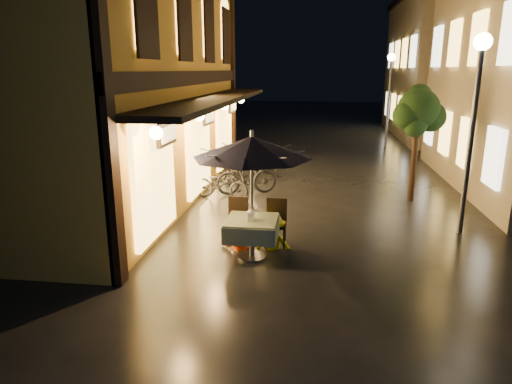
# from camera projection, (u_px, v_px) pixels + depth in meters

# --- Properties ---
(ground) EXTENTS (90.00, 90.00, 0.00)m
(ground) POSITION_uv_depth(u_px,v_px,m) (325.00, 261.00, 8.63)
(ground) COLOR black
(ground) RESTS_ON ground
(west_building) EXTENTS (5.90, 11.40, 7.40)m
(west_building) POSITION_uv_depth(u_px,v_px,m) (113.00, 62.00, 12.23)
(west_building) COLOR #E98F44
(west_building) RESTS_ON ground
(east_building_far) EXTENTS (7.30, 10.30, 7.30)m
(east_building_far) POSITION_uv_depth(u_px,v_px,m) (467.00, 67.00, 23.94)
(east_building_far) COLOR tan
(east_building_far) RESTS_ON ground
(street_tree) EXTENTS (1.43, 1.20, 3.15)m
(street_tree) POSITION_uv_depth(u_px,v_px,m) (419.00, 112.00, 12.01)
(street_tree) COLOR black
(street_tree) RESTS_ON ground
(streetlamp_near) EXTENTS (0.36, 0.36, 4.23)m
(streetlamp_near) POSITION_uv_depth(u_px,v_px,m) (476.00, 99.00, 9.40)
(streetlamp_near) COLOR #59595E
(streetlamp_near) RESTS_ON ground
(streetlamp_far) EXTENTS (0.36, 0.36, 4.23)m
(streetlamp_far) POSITION_uv_depth(u_px,v_px,m) (390.00, 83.00, 20.88)
(streetlamp_far) COLOR #59595E
(streetlamp_far) RESTS_ON ground
(cafe_table) EXTENTS (0.99, 0.99, 0.78)m
(cafe_table) POSITION_uv_depth(u_px,v_px,m) (252.00, 229.00, 8.66)
(cafe_table) COLOR #59595E
(cafe_table) RESTS_ON ground
(patio_umbrella) EXTENTS (2.20, 2.20, 2.46)m
(patio_umbrella) POSITION_uv_depth(u_px,v_px,m) (252.00, 147.00, 8.25)
(patio_umbrella) COLOR #59595E
(patio_umbrella) RESTS_ON ground
(cafe_chair_left) EXTENTS (0.42, 0.42, 0.97)m
(cafe_chair_left) POSITION_uv_depth(u_px,v_px,m) (238.00, 218.00, 9.43)
(cafe_chair_left) COLOR black
(cafe_chair_left) RESTS_ON ground
(cafe_chair_right) EXTENTS (0.42, 0.42, 0.97)m
(cafe_chair_right) POSITION_uv_depth(u_px,v_px,m) (276.00, 220.00, 9.33)
(cafe_chair_right) COLOR black
(cafe_chair_right) RESTS_ON ground
(table_lantern) EXTENTS (0.16, 0.16, 0.25)m
(table_lantern) POSITION_uv_depth(u_px,v_px,m) (251.00, 214.00, 8.46)
(table_lantern) COLOR white
(table_lantern) RESTS_ON cafe_table
(person_orange) EXTENTS (0.75, 0.60, 1.46)m
(person_orange) POSITION_uv_depth(u_px,v_px,m) (237.00, 212.00, 9.17)
(person_orange) COLOR #D14810
(person_orange) RESTS_ON ground
(person_yellow) EXTENTS (0.96, 0.63, 1.39)m
(person_yellow) POSITION_uv_depth(u_px,v_px,m) (273.00, 215.00, 9.11)
(person_yellow) COLOR #F1DA00
(person_yellow) RESTS_ON ground
(bicycle_0) EXTENTS (1.72, 0.91, 0.86)m
(bicycle_0) POSITION_uv_depth(u_px,v_px,m) (221.00, 184.00, 12.70)
(bicycle_0) COLOR black
(bicycle_0) RESTS_ON ground
(bicycle_1) EXTENTS (1.84, 1.12, 1.07)m
(bicycle_1) POSITION_uv_depth(u_px,v_px,m) (247.00, 176.00, 13.17)
(bicycle_1) COLOR black
(bicycle_1) RESTS_ON ground
(bicycle_2) EXTENTS (1.66, 0.91, 0.83)m
(bicycle_2) POSITION_uv_depth(u_px,v_px,m) (235.00, 170.00, 14.60)
(bicycle_2) COLOR black
(bicycle_2) RESTS_ON ground
(bicycle_3) EXTENTS (1.67, 0.95, 0.97)m
(bicycle_3) POSITION_uv_depth(u_px,v_px,m) (255.00, 165.00, 15.00)
(bicycle_3) COLOR black
(bicycle_3) RESTS_ON ground
(bicycle_4) EXTENTS (1.87, 0.80, 0.96)m
(bicycle_4) POSITION_uv_depth(u_px,v_px,m) (252.00, 160.00, 15.78)
(bicycle_4) COLOR black
(bicycle_4) RESTS_ON ground
(bicycle_5) EXTENTS (1.76, 0.90, 1.02)m
(bicycle_5) POSITION_uv_depth(u_px,v_px,m) (250.00, 156.00, 16.33)
(bicycle_5) COLOR black
(bicycle_5) RESTS_ON ground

